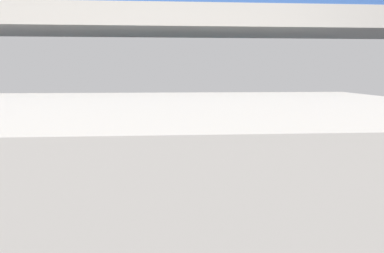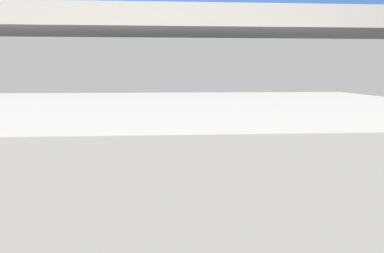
{
  "view_description": "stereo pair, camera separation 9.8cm",
  "coord_description": "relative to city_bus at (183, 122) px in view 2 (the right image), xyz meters",
  "views": [
    {
      "loc": [
        2.15,
        19.75,
        4.61
      ],
      "look_at": [
        0.69,
        0.29,
        1.6
      ],
      "focal_mm": 32.82,
      "sensor_mm": 36.0,
      "label": 1
    },
    {
      "loc": [
        2.05,
        19.76,
        4.61
      ],
      "look_at": [
        0.69,
        0.29,
        1.6
      ],
      "focal_mm": 32.82,
      "sensor_mm": 36.0,
      "label": 2
    }
  ],
  "objects": [
    {
      "name": "lane_dash_rightmost",
      "position": [
        6.81,
        -3.68,
        -1.88
      ],
      "size": [
        2.0,
        0.2,
        0.01
      ],
      "primitive_type": "cube",
      "color": "silver",
      "rests_on": "ground"
    },
    {
      "name": "pedestrian_overpass",
      "position": [
        -1.19,
        10.15,
        3.52
      ],
      "size": [
        29.26,
        2.6,
        7.2
      ],
      "color": "#B2ADA5",
      "rests_on": "ground"
    },
    {
      "name": "bicycle_red",
      "position": [
        6.58,
        3.0,
        -1.51
      ],
      "size": [
        1.77,
        0.44,
        0.96
      ],
      "color": "black",
      "rests_on": "ground"
    },
    {
      "name": "city_bus",
      "position": [
        0.0,
        0.0,
        0.0
      ],
      "size": [
        11.54,
        2.85,
        3.15
      ],
      "color": "#0C8493",
      "rests_on": "ground"
    },
    {
      "name": "pedestrian",
      "position": [
        -3.41,
        3.4,
        -1.0
      ],
      "size": [
        0.38,
        0.38,
        1.79
      ],
      "color": "#2D2D38",
      "rests_on": "ground"
    },
    {
      "name": "ground",
      "position": [
        -1.19,
        -0.52,
        -1.88
      ],
      "size": [
        80.0,
        80.0,
        0.0
      ],
      "primitive_type": "plane",
      "color": "#424247"
    },
    {
      "name": "lane_dash_right",
      "position": [
        2.81,
        -3.68,
        -1.88
      ],
      "size": [
        2.0,
        0.2,
        0.01
      ],
      "primitive_type": "cube",
      "color": "silver",
      "rests_on": "ground"
    },
    {
      "name": "station_building",
      "position": [
        1.68,
        14.44,
        0.22
      ],
      "size": [
        9.0,
        5.04,
        4.2
      ],
      "color": "#B2ADA5",
      "rests_on": "ground"
    },
    {
      "name": "lane_dash_centre",
      "position": [
        -1.19,
        -3.68,
        -1.88
      ],
      "size": [
        2.0,
        0.2,
        0.01
      ],
      "primitive_type": "cube",
      "color": "silver",
      "rests_on": "ground"
    },
    {
      "name": "bicycle_blue",
      "position": [
        8.66,
        1.68,
        -1.51
      ],
      "size": [
        1.77,
        0.44,
        0.96
      ],
      "color": "black",
      "rests_on": "ground"
    },
    {
      "name": "lane_dash_leftmost",
      "position": [
        -9.19,
        -3.68,
        -1.88
      ],
      "size": [
        2.0,
        0.2,
        0.01
      ],
      "primitive_type": "cube",
      "color": "silver",
      "rests_on": "ground"
    },
    {
      "name": "lane_dash_left",
      "position": [
        -5.19,
        -3.68,
        -1.88
      ],
      "size": [
        2.0,
        0.2,
        0.01
      ],
      "primitive_type": "cube",
      "color": "silver",
      "rests_on": "ground"
    },
    {
      "name": "traffic_sign",
      "position": [
        -9.02,
        -5.04,
        0.01
      ],
      "size": [
        0.08,
        0.6,
        2.8
      ],
      "color": "slate",
      "rests_on": "ground"
    }
  ]
}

